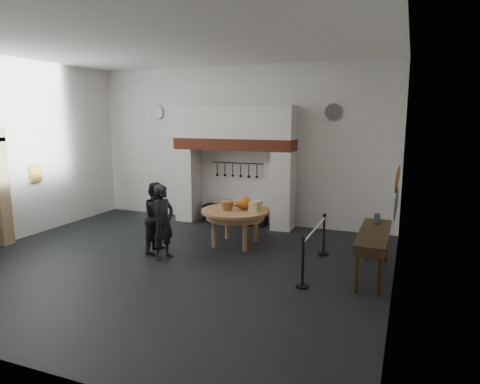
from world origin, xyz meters
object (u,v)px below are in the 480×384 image
at_px(iron_range, 235,215).
at_px(visitor_far, 158,217).
at_px(barrier_post_far, 324,236).
at_px(barrier_post_near, 303,264).
at_px(work_table, 235,211).
at_px(visitor_near, 163,222).
at_px(side_table, 374,233).

relative_size(iron_range, visitor_far, 1.18).
bearing_deg(visitor_far, barrier_post_far, -78.65).
relative_size(barrier_post_near, barrier_post_far, 1.00).
xyz_separation_m(work_table, barrier_post_far, (2.14, 0.01, -0.39)).
height_order(iron_range, barrier_post_near, barrier_post_near).
xyz_separation_m(work_table, visitor_near, (-1.07, -1.52, -0.02)).
xyz_separation_m(visitor_far, barrier_post_near, (3.60, -0.86, -0.36)).
height_order(iron_range, visitor_far, visitor_far).
distance_m(iron_range, barrier_post_near, 4.95).
xyz_separation_m(barrier_post_near, barrier_post_far, (0.00, 2.00, 0.00)).
height_order(iron_range, work_table, work_table).
bearing_deg(side_table, visitor_far, -177.78).
xyz_separation_m(visitor_near, visitor_far, (-0.40, 0.40, -0.01)).
relative_size(iron_range, barrier_post_near, 2.11).
bearing_deg(visitor_near, work_table, -26.86).
distance_m(iron_range, visitor_far, 3.21).
bearing_deg(barrier_post_far, visitor_far, -162.51).
xyz_separation_m(work_table, side_table, (3.27, -0.94, 0.03)).
xyz_separation_m(visitor_far, barrier_post_far, (3.60, 1.14, -0.36)).
bearing_deg(barrier_post_near, visitor_far, 166.52).
bearing_deg(visitor_far, side_table, -93.92).
relative_size(visitor_near, barrier_post_near, 1.83).
bearing_deg(work_table, barrier_post_far, 0.37).
bearing_deg(barrier_post_near, work_table, 137.13).
relative_size(work_table, side_table, 0.75).
height_order(visitor_near, side_table, visitor_near).
bearing_deg(side_table, work_table, 164.01).
bearing_deg(side_table, visitor_near, -172.34).
height_order(barrier_post_near, barrier_post_far, same).
bearing_deg(work_table, barrier_post_near, -42.87).
height_order(work_table, visitor_far, visitor_far).
bearing_deg(visitor_near, side_table, -74.20).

